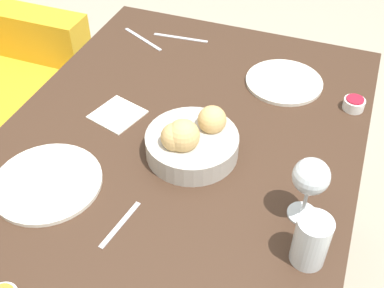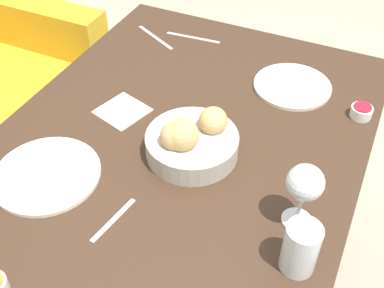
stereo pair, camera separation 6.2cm
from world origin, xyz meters
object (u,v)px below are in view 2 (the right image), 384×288
(bread_basket, at_px, (191,141))
(plate_far_center, at_px, (47,174))
(napkin, at_px, (122,111))
(fork_silver, at_px, (193,38))
(knife_silver, at_px, (155,37))
(jam_bowl_berry, at_px, (361,112))
(water_tumbler, at_px, (300,248))
(plate_near_right, at_px, (292,86))
(spoon_coffee, at_px, (114,220))
(wine_glass, at_px, (305,185))

(bread_basket, height_order, plate_far_center, bread_basket)
(napkin, bearing_deg, fork_silver, -1.61)
(bread_basket, height_order, knife_silver, bread_basket)
(plate_far_center, bearing_deg, jam_bowl_berry, -49.55)
(bread_basket, height_order, water_tumbler, bread_basket)
(water_tumbler, distance_m, knife_silver, 0.91)
(bread_basket, distance_m, plate_near_right, 0.39)
(bread_basket, relative_size, spoon_coffee, 1.64)
(jam_bowl_berry, xyz_separation_m, napkin, (-0.25, 0.58, -0.01))
(water_tumbler, height_order, spoon_coffee, water_tumbler)
(plate_far_center, bearing_deg, wine_glass, -78.20)
(fork_silver, bearing_deg, napkin, 178.39)
(bread_basket, xyz_separation_m, knife_silver, (0.44, 0.33, -0.04))
(knife_silver, bearing_deg, fork_silver, -65.64)
(water_tumbler, distance_m, fork_silver, 0.87)
(plate_far_center, xyz_separation_m, jam_bowl_berry, (0.52, -0.61, 0.01))
(plate_far_center, bearing_deg, fork_silver, -3.89)
(plate_near_right, xyz_separation_m, plate_far_center, (-0.57, 0.41, 0.00))
(jam_bowl_berry, bearing_deg, water_tumbler, 176.97)
(knife_silver, height_order, spoon_coffee, same)
(jam_bowl_berry, relative_size, napkin, 0.39)
(bread_basket, relative_size, plate_far_center, 0.90)
(wine_glass, bearing_deg, jam_bowl_berry, -7.93)
(knife_silver, xyz_separation_m, spoon_coffee, (-0.69, -0.27, 0.00))
(wine_glass, bearing_deg, napkin, 73.01)
(jam_bowl_berry, height_order, knife_silver, jam_bowl_berry)
(jam_bowl_berry, distance_m, spoon_coffee, 0.70)
(plate_far_center, distance_m, wine_glass, 0.58)
(jam_bowl_berry, relative_size, spoon_coffee, 0.42)
(jam_bowl_berry, xyz_separation_m, fork_silver, (0.17, 0.56, -0.01))
(water_tumbler, relative_size, jam_bowl_berry, 2.02)
(jam_bowl_berry, distance_m, knife_silver, 0.69)
(plate_near_right, distance_m, water_tumbler, 0.59)
(wine_glass, bearing_deg, fork_silver, 41.23)
(spoon_coffee, distance_m, napkin, 0.36)
(bread_basket, distance_m, water_tumbler, 0.37)
(water_tumbler, bearing_deg, napkin, 64.31)
(plate_near_right, height_order, spoon_coffee, plate_near_right)
(spoon_coffee, bearing_deg, water_tumbler, -81.62)
(bread_basket, bearing_deg, fork_silver, 24.42)
(bread_basket, height_order, napkin, bread_basket)
(napkin, bearing_deg, spoon_coffee, -151.95)
(spoon_coffee, bearing_deg, knife_silver, 21.34)
(jam_bowl_berry, height_order, spoon_coffee, jam_bowl_berry)
(spoon_coffee, bearing_deg, plate_near_right, -18.67)
(bread_basket, bearing_deg, knife_silver, 37.20)
(wine_glass, bearing_deg, knife_silver, 49.46)
(plate_near_right, relative_size, knife_silver, 1.32)
(spoon_coffee, bearing_deg, plate_far_center, 77.64)
(wine_glass, height_order, jam_bowl_berry, wine_glass)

